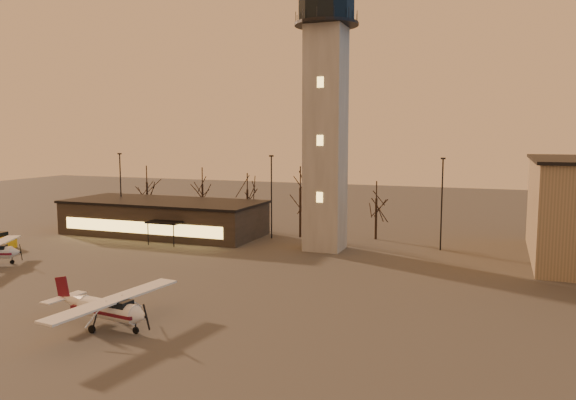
% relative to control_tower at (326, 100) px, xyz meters
% --- Properties ---
extents(ground, '(220.00, 220.00, 0.00)m').
position_rel_control_tower_xyz_m(ground, '(0.00, -30.00, -16.33)').
color(ground, '#3E3C3A').
rests_on(ground, ground).
extents(control_tower, '(6.80, 6.80, 32.60)m').
position_rel_control_tower_xyz_m(control_tower, '(0.00, 0.00, 0.00)').
color(control_tower, gray).
rests_on(control_tower, ground).
extents(terminal, '(25.40, 12.20, 4.30)m').
position_rel_control_tower_xyz_m(terminal, '(-21.99, 1.98, -14.17)').
color(terminal, black).
rests_on(terminal, ground).
extents(light_poles, '(58.50, 12.25, 10.14)m').
position_rel_control_tower_xyz_m(light_poles, '(0.50, 1.00, -10.92)').
color(light_poles, black).
rests_on(light_poles, ground).
extents(tree_row, '(37.20, 9.20, 8.80)m').
position_rel_control_tower_xyz_m(tree_row, '(-13.70, 9.16, -10.39)').
color(tree_row, black).
rests_on(tree_row, ground).
extents(cessna_front, '(8.66, 10.91, 3.00)m').
position_rel_control_tower_xyz_m(cessna_front, '(-5.63, -29.32, -15.30)').
color(cessna_front, silver).
rests_on(cessna_front, ground).
extents(service_cart, '(2.80, 1.79, 1.77)m').
position_rel_control_tower_xyz_m(service_cart, '(-34.06, -12.00, -15.65)').
color(service_cart, '#E2A60D').
rests_on(service_cart, ground).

